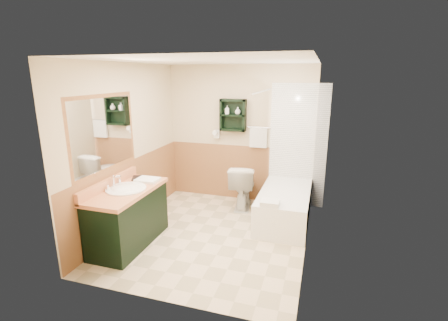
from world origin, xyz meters
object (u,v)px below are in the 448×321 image
(hair_dryer, at_px, (217,134))
(toilet, at_px, (243,186))
(bathtub, at_px, (285,206))
(soap_bottle_b, at_px, (238,112))
(vanity_book, at_px, (132,172))
(vanity, at_px, (128,217))
(wall_shelf, at_px, (233,115))
(soap_bottle_a, at_px, (227,112))

(hair_dryer, distance_m, toilet, 1.04)
(bathtub, height_order, soap_bottle_b, soap_bottle_b)
(vanity_book, distance_m, soap_bottle_b, 2.07)
(vanity, distance_m, soap_bottle_b, 2.52)
(wall_shelf, height_order, bathtub, wall_shelf)
(wall_shelf, distance_m, vanity, 2.46)
(toilet, relative_size, soap_bottle_a, 5.13)
(wall_shelf, distance_m, bathtub, 1.78)
(wall_shelf, xyz_separation_m, vanity, (-0.89, -1.98, -1.16))
(bathtub, bearing_deg, vanity, -145.11)
(bathtub, bearing_deg, toilet, 154.81)
(hair_dryer, bearing_deg, vanity_book, -115.46)
(bathtub, relative_size, soap_bottle_b, 11.83)
(wall_shelf, distance_m, hair_dryer, 0.46)
(wall_shelf, distance_m, vanity_book, 2.01)
(toilet, relative_size, soap_bottle_b, 6.01)
(hair_dryer, xyz_separation_m, toilet, (0.56, -0.30, -0.83))
(toilet, distance_m, soap_bottle_b, 1.28)
(toilet, height_order, soap_bottle_b, soap_bottle_b)
(wall_shelf, relative_size, vanity_book, 2.47)
(vanity, bearing_deg, wall_shelf, 65.63)
(wall_shelf, bearing_deg, soap_bottle_a, -177.23)
(toilet, bearing_deg, soap_bottle_b, -65.10)
(toilet, bearing_deg, bathtub, 147.29)
(hair_dryer, height_order, vanity_book, hair_dryer)
(soap_bottle_b, bearing_deg, soap_bottle_a, 180.00)
(vanity, distance_m, toilet, 2.05)
(wall_shelf, distance_m, toilet, 1.24)
(toilet, height_order, soap_bottle_a, soap_bottle_a)
(wall_shelf, relative_size, bathtub, 0.37)
(hair_dryer, relative_size, bathtub, 0.16)
(bathtub, distance_m, vanity_book, 2.37)
(vanity, height_order, vanity_book, vanity_book)
(toilet, xyz_separation_m, soap_bottle_b, (-0.17, 0.27, 1.24))
(vanity, height_order, soap_bottle_b, soap_bottle_b)
(toilet, bearing_deg, soap_bottle_a, -44.38)
(hair_dryer, bearing_deg, toilet, -28.33)
(bathtub, height_order, soap_bottle_a, soap_bottle_a)
(bathtub, distance_m, soap_bottle_a, 1.87)
(soap_bottle_a, bearing_deg, toilet, -36.86)
(wall_shelf, height_order, soap_bottle_a, wall_shelf)
(vanity_book, bearing_deg, toilet, 19.88)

